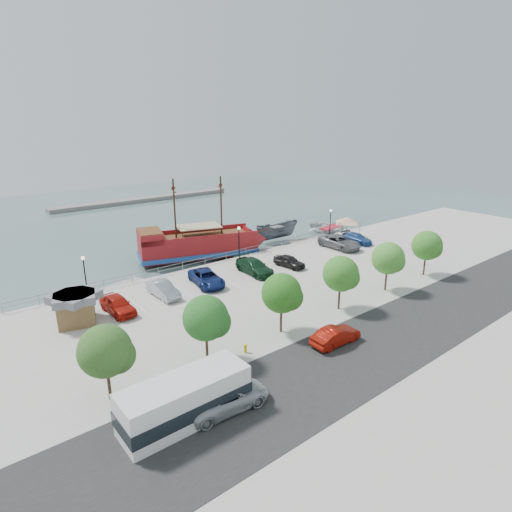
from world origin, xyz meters
TOP-DOWN VIEW (x-y plane):
  - ground at (0.00, 0.00)m, footprint 160.00×160.00m
  - land_slab at (0.00, -21.00)m, footprint 100.00×58.00m
  - street at (0.00, -16.00)m, footprint 100.00×8.00m
  - sidewalk at (0.00, -10.00)m, footprint 100.00×4.00m
  - seawall_railing at (0.00, 7.80)m, footprint 50.00×0.06m
  - far_shore at (10.00, 55.00)m, footprint 40.00×3.00m
  - pirate_ship at (-0.58, 12.65)m, footprint 17.71×9.45m
  - patrol_boat at (11.60, 12.84)m, footprint 7.23×4.02m
  - speedboat at (20.89, 10.54)m, footprint 6.03×7.81m
  - dock_west at (-14.44, 9.20)m, footprint 7.26×3.90m
  - dock_mid at (6.76, 9.20)m, footprint 7.23×2.93m
  - dock_east at (15.55, 9.20)m, footprint 7.67×2.89m
  - shed at (-20.33, 1.97)m, footprint 4.09×4.09m
  - canopy_tent at (18.30, 5.37)m, footprint 4.52×4.52m
  - street_van at (-16.85, -15.02)m, footprint 5.58×2.94m
  - street_sedan at (-6.01, -14.03)m, footprint 4.26×1.61m
  - shuttle_bus at (-19.27, -14.50)m, footprint 7.59×2.69m
  - fire_hydrant at (-12.20, -10.80)m, footprint 0.25×0.25m
  - lamp_post_left at (-18.00, 6.50)m, footprint 0.36×0.36m
  - lamp_post_mid at (0.00, 6.50)m, footprint 0.36×0.36m
  - lamp_post_right at (16.00, 6.50)m, footprint 0.36×0.36m
  - tree_a at (-21.85, -10.07)m, footprint 3.30×3.20m
  - tree_b at (-14.85, -10.07)m, footprint 3.30×3.20m
  - tree_c at (-7.85, -10.07)m, footprint 3.30×3.20m
  - tree_d at (-0.85, -10.07)m, footprint 3.30×3.20m
  - tree_e at (6.15, -10.07)m, footprint 3.30×3.20m
  - tree_f at (13.15, -10.07)m, footprint 3.30×3.20m
  - parked_car_a at (-16.90, 1.71)m, footprint 2.12×4.72m
  - parked_car_b at (-12.10, 2.49)m, footprint 1.72×4.53m
  - parked_car_c at (-7.17, 2.47)m, footprint 3.36×5.71m
  - parked_car_d at (-1.19, 2.04)m, footprint 2.49×5.56m
  - parked_car_e at (3.31, 1.23)m, footprint 2.05×4.17m
  - parked_car_g at (13.62, 2.57)m, footprint 2.79×6.03m
  - parked_car_h at (17.33, 2.68)m, footprint 1.95×4.65m

SIDE VIEW (x-z plane):
  - ground at x=0.00m, z-range -1.00..-1.00m
  - dock_west at x=-14.44m, z-range -1.00..-0.60m
  - dock_mid at x=6.76m, z-range -1.00..-0.60m
  - dock_east at x=15.55m, z-range -1.00..-0.57m
  - land_slab at x=0.00m, z-range -1.20..0.00m
  - far_shore at x=10.00m, z-range -1.00..-0.20m
  - speedboat at x=20.89m, z-range -1.00..0.49m
  - street at x=0.00m, z-range -0.01..0.03m
  - sidewalk at x=0.00m, z-range -0.01..0.04m
  - patrol_boat at x=11.60m, z-range -1.00..1.65m
  - fire_hydrant at x=-12.20m, z-range 0.03..0.75m
  - seawall_railing at x=0.00m, z-range 0.03..1.03m
  - parked_car_h at x=17.33m, z-range 0.00..1.34m
  - parked_car_e at x=3.31m, z-range 0.00..1.37m
  - street_sedan at x=-6.01m, z-range 0.00..1.39m
  - parked_car_b at x=-12.10m, z-range 0.00..1.47m
  - parked_car_c at x=-7.17m, z-range 0.00..1.49m
  - street_van at x=-16.85m, z-range 0.00..1.50m
  - parked_car_a at x=-16.90m, z-range 0.00..1.57m
  - parked_car_d at x=-1.19m, z-range 0.00..1.58m
  - pirate_ship at x=-0.58m, z-range -4.65..6.32m
  - parked_car_g at x=13.62m, z-range 0.00..1.68m
  - shuttle_bus at x=-19.27m, z-range -0.04..2.63m
  - shed at x=-20.33m, z-range 0.09..2.77m
  - lamp_post_left at x=-18.00m, z-range 0.80..5.08m
  - lamp_post_mid at x=0.00m, z-range 0.80..5.08m
  - lamp_post_right at x=16.00m, z-range 0.80..5.08m
  - canopy_tent at x=18.30m, z-range 1.31..4.85m
  - tree_a at x=-21.85m, z-range 0.80..5.80m
  - tree_b at x=-14.85m, z-range 0.80..5.80m
  - tree_c at x=-7.85m, z-range 0.80..5.80m
  - tree_d at x=-0.85m, z-range 0.80..5.80m
  - tree_e at x=6.15m, z-range 0.80..5.80m
  - tree_f at x=13.15m, z-range 0.80..5.80m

